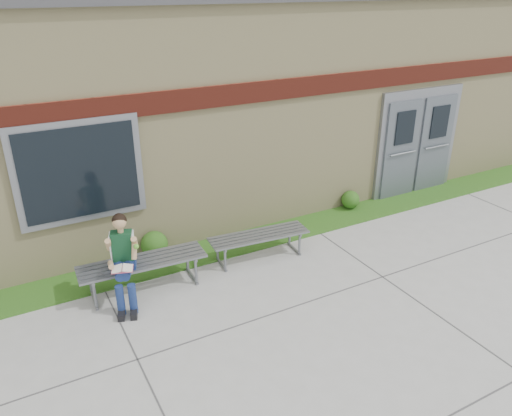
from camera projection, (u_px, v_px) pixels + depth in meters
ground at (353, 312)px, 7.14m from camera, size 80.00×80.00×0.00m
grass_strip at (264, 237)px, 9.21m from camera, size 16.00×0.80×0.02m
school_building at (190, 91)px, 11.05m from camera, size 16.20×6.22×4.20m
bench_left at (143, 267)px, 7.52m from camera, size 1.92×0.63×0.49m
bench_right at (259, 240)px, 8.41m from camera, size 1.73×0.63×0.44m
girl at (123, 258)px, 7.08m from camera, size 0.53×0.83×1.36m
shrub_mid at (154, 244)px, 8.45m from camera, size 0.46×0.46×0.46m
shrub_east at (350, 200)px, 10.29m from camera, size 0.37×0.37×0.37m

